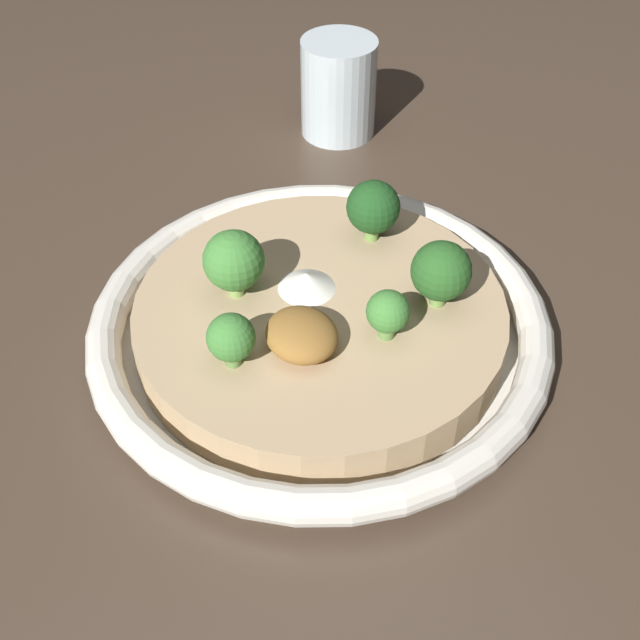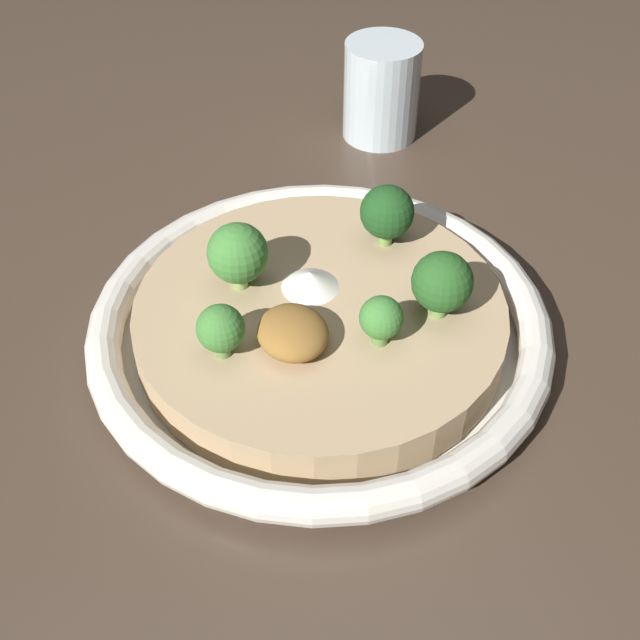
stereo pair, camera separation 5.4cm
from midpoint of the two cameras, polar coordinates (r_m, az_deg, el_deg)
name	(u,v)px [view 2 (the right image)]	position (r m, az deg, el deg)	size (l,w,h in m)	color
ground_plane	(320,343)	(0.56, 2.78, -1.78)	(6.00, 6.00, 0.00)	#47382B
risotto_bowl	(320,324)	(0.55, 2.85, -0.43)	(0.32, 0.32, 0.04)	silver
cheese_sprinkle	(311,280)	(0.54, 2.20, 2.77)	(0.04, 0.04, 0.01)	white
crispy_onion_garnish	(293,333)	(0.50, 1.18, -1.05)	(0.05, 0.04, 0.02)	olive
broccoli_back_left	(221,329)	(0.49, -3.92, -0.82)	(0.03, 0.03, 0.04)	#668E47
broccoli_front	(442,283)	(0.52, 11.66, 2.49)	(0.04, 0.04, 0.05)	#759E4C
broccoli_front_right	(387,213)	(0.57, 7.54, 7.47)	(0.04, 0.04, 0.05)	#759E4C
broccoli_left	(381,319)	(0.50, 7.50, -0.07)	(0.03, 0.03, 0.03)	#668E47
broccoli_back	(238,254)	(0.53, -2.95, 4.60)	(0.04, 0.04, 0.05)	#84A856
drinking_glass	(381,91)	(0.76, 6.51, 15.84)	(0.07, 0.07, 0.09)	silver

